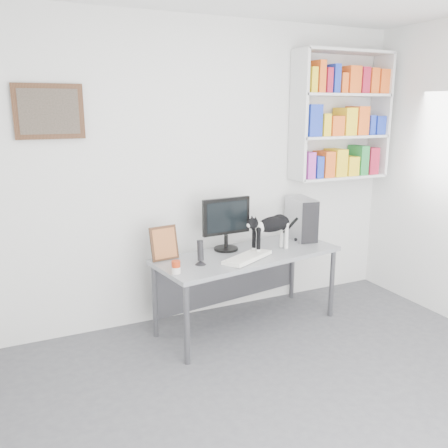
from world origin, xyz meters
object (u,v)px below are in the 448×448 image
object	(u,v)px
desk	(248,290)
soup_can	(176,267)
cat	(272,233)
speaker	(200,252)
monitor	(226,224)
bookshelf	(341,116)
leaning_print	(164,242)
keyboard	(247,257)
pc_tower	(301,218)

from	to	relation	value
desk	soup_can	bearing A→B (deg)	-171.96
cat	speaker	bearing A→B (deg)	176.07
monitor	soup_can	xyz separation A→B (m)	(-0.61, -0.40, -0.19)
monitor	cat	world-z (taller)	monitor
soup_can	cat	bearing A→B (deg)	12.12
bookshelf	desk	size ratio (longest dim) A/B	0.75
desk	monitor	xyz separation A→B (m)	(-0.13, 0.17, 0.59)
speaker	leaning_print	size ratio (longest dim) A/B	0.72
bookshelf	soup_can	bearing A→B (deg)	-163.98
speaker	cat	world-z (taller)	cat
speaker	cat	bearing A→B (deg)	19.84
desk	keyboard	bearing A→B (deg)	-128.90
bookshelf	soup_can	xyz separation A→B (m)	(-1.94, -0.56, -1.11)
keyboard	cat	bearing A→B (deg)	-4.83
bookshelf	cat	bearing A→B (deg)	-160.23
pc_tower	keyboard	bearing A→B (deg)	-145.94
desk	soup_can	size ratio (longest dim) A/B	16.39
pc_tower	soup_can	distance (m)	1.50
desk	pc_tower	world-z (taller)	pc_tower
leaning_print	soup_can	bearing A→B (deg)	-101.63
bookshelf	desk	xyz separation A→B (m)	(-1.19, -0.33, -1.51)
desk	pc_tower	xyz separation A→B (m)	(0.69, 0.21, 0.54)
desk	monitor	world-z (taller)	monitor
monitor	pc_tower	world-z (taller)	monitor
speaker	bookshelf	bearing A→B (deg)	27.24
cat	desk	bearing A→B (deg)	163.57
monitor	leaning_print	size ratio (longest dim) A/B	1.64
bookshelf	cat	distance (m)	1.43
monitor	bookshelf	bearing A→B (deg)	3.79
pc_tower	leaning_print	bearing A→B (deg)	-168.28
pc_tower	soup_can	xyz separation A→B (m)	(-1.43, -0.44, -0.15)
leaning_print	cat	size ratio (longest dim) A/B	0.56
keyboard	cat	distance (m)	0.37
desk	monitor	bearing A→B (deg)	118.12
leaning_print	cat	distance (m)	0.96
leaning_print	pc_tower	bearing A→B (deg)	-4.71
desk	cat	distance (m)	0.55
bookshelf	pc_tower	xyz separation A→B (m)	(-0.50, -0.12, -0.96)
keyboard	leaning_print	xyz separation A→B (m)	(-0.63, 0.29, 0.13)
pc_tower	leaning_print	xyz separation A→B (m)	(-1.40, -0.07, -0.05)
bookshelf	speaker	distance (m)	2.04
speaker	soup_can	distance (m)	0.28
pc_tower	cat	bearing A→B (deg)	-144.48
desk	monitor	size ratio (longest dim) A/B	3.41
keyboard	leaning_print	distance (m)	0.71
keyboard	soup_can	distance (m)	0.66
monitor	keyboard	size ratio (longest dim) A/B	1.00
monitor	desk	bearing A→B (deg)	-55.66
bookshelf	keyboard	distance (m)	1.78
leaning_print	desk	bearing A→B (deg)	-18.73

